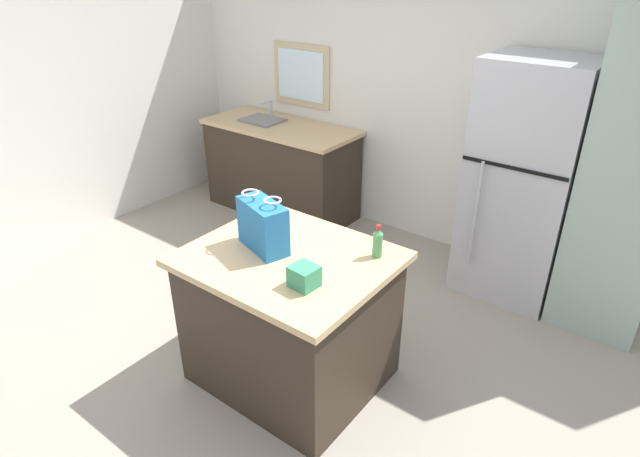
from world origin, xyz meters
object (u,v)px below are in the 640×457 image
(tall_cabinet, at_px, (634,176))
(bottle, at_px, (378,243))
(shopping_bag, at_px, (263,226))
(small_box, at_px, (304,276))
(kitchen_island, at_px, (290,318))
(refrigerator, at_px, (523,183))

(tall_cabinet, bearing_deg, bottle, -123.09)
(tall_cabinet, height_order, bottle, tall_cabinet)
(shopping_bag, distance_m, small_box, 0.48)
(shopping_bag, bearing_deg, kitchen_island, 7.11)
(bottle, bearing_deg, kitchen_island, -143.73)
(tall_cabinet, relative_size, shopping_bag, 6.10)
(kitchen_island, height_order, small_box, small_box)
(kitchen_island, xyz_separation_m, tall_cabinet, (1.41, 1.84, 0.68))
(refrigerator, bearing_deg, bottle, -101.73)
(tall_cabinet, xyz_separation_m, small_box, (-1.15, -2.03, -0.18))
(tall_cabinet, distance_m, small_box, 2.34)
(tall_cabinet, bearing_deg, kitchen_island, -127.50)
(kitchen_island, height_order, tall_cabinet, tall_cabinet)
(kitchen_island, distance_m, refrigerator, 2.03)
(kitchen_island, bearing_deg, shopping_bag, -172.89)
(bottle, bearing_deg, shopping_bag, -151.01)
(shopping_bag, xyz_separation_m, bottle, (0.58, 0.32, -0.06))
(kitchen_island, bearing_deg, tall_cabinet, 52.50)
(shopping_bag, height_order, bottle, shopping_bag)
(kitchen_island, xyz_separation_m, small_box, (0.27, -0.19, 0.50))
(kitchen_island, relative_size, shopping_bag, 3.08)
(refrigerator, xyz_separation_m, tall_cabinet, (0.69, 0.00, 0.22))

